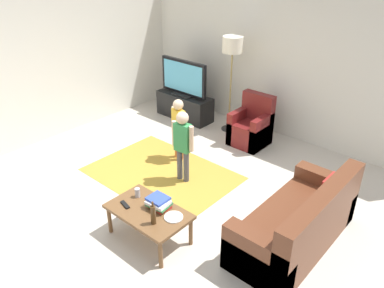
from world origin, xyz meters
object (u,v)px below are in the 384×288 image
child_near_tv (178,124)px  bottle (153,214)px  tv_remote (125,205)px  couch (301,226)px  floor_lamp (232,50)px  child_center (183,140)px  armchair (252,128)px  tv (184,78)px  plate (174,217)px  coffee_table (149,213)px  book_stack (159,203)px  soda_can (137,193)px  tv_stand (185,106)px

child_near_tv → bottle: 2.21m
tv_remote → couch: bearing=49.0°
floor_lamp → child_center: size_ratio=1.58×
armchair → bottle: (0.70, -3.05, 0.25)m
tv → tv_remote: bearing=-58.9°
bottle → plate: (0.10, 0.22, -0.12)m
floor_lamp → coffee_table: (1.12, -3.12, -1.17)m
couch → bottle: 1.73m
child_near_tv → bottle: (1.29, -1.79, -0.09)m
floor_lamp → tv_remote: size_ratio=10.47×
coffee_table → plate: bearing=17.3°
bottle → floor_lamp: bearing=112.5°
tv_remote → plate: 0.64m
coffee_table → tv_remote: bearing=-156.8°
book_stack → bottle: bottle is taller
couch → child_near_tv: 2.58m
tv → child_center: size_ratio=0.98×
tv → coffee_table: tv is taller
couch → floor_lamp: (-2.54, 2.03, 1.25)m
coffee_table → soda_can: bearing=161.6°
child_near_tv → bottle: bearing=-54.1°
child_near_tv → coffee_table: (1.07, -1.67, -0.26)m
soda_can → child_near_tv: bearing=116.3°
tv_stand → book_stack: 3.60m
bottle → tv: bearing=127.5°
couch → child_center: bearing=176.2°
tv → child_center: bearing=-47.8°
tv_stand → tv: (-0.00, -0.02, 0.60)m
coffee_table → book_stack: book_stack is taller
floor_lamp → book_stack: bearing=-68.6°
armchair → bottle: bearing=-77.1°
armchair → floor_lamp: 1.41m
tv → tv_remote: 3.61m
book_stack → bottle: 0.30m
child_near_tv → coffee_table: 2.00m
soda_can → tv: bearing=122.8°
child_center → soda_can: size_ratio=9.37×
tv_stand → armchair: bearing=-1.4°
child_near_tv → bottle: size_ratio=3.56×
bottle → book_stack: bearing=124.4°
tv → child_near_tv: (1.06, -1.28, -0.22)m
floor_lamp → bottle: floor_lamp is taller
child_near_tv → plate: 2.11m
couch → floor_lamp: size_ratio=1.01×
tv → plate: bearing=-49.3°
tv → plate: tv is taller
floor_lamp → book_stack: size_ratio=6.28×
tv → floor_lamp: bearing=9.7°
coffee_table → soda_can: 0.33m
armchair → floor_lamp: bearing=163.3°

